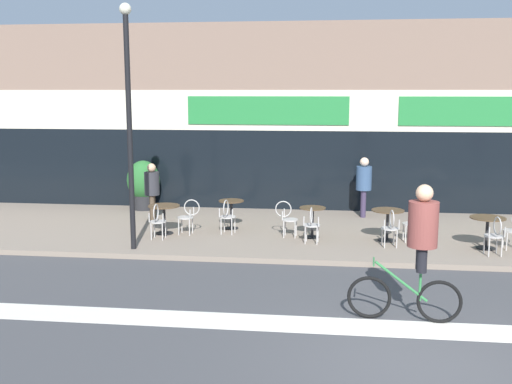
% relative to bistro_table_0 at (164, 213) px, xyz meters
% --- Properties ---
extents(ground_plane, '(120.00, 120.00, 0.00)m').
position_rel_bistro_table_0_xyz_m(ground_plane, '(5.40, -6.47, -0.65)').
color(ground_plane, '#424244').
extents(sidewalk_slab, '(40.00, 5.50, 0.12)m').
position_rel_bistro_table_0_xyz_m(sidewalk_slab, '(5.40, 0.78, -0.59)').
color(sidewalk_slab, gray).
rests_on(sidewalk_slab, ground).
extents(storefront_facade, '(40.00, 4.06, 5.71)m').
position_rel_bistro_table_0_xyz_m(storefront_facade, '(5.40, 5.50, 2.19)').
color(storefront_facade, '#7F6656').
rests_on(storefront_facade, ground).
extents(bike_lane_stripe, '(36.00, 0.70, 0.01)m').
position_rel_bistro_table_0_xyz_m(bike_lane_stripe, '(5.40, -5.29, -0.65)').
color(bike_lane_stripe, silver).
rests_on(bike_lane_stripe, ground).
extents(bistro_table_0, '(0.80, 0.80, 0.73)m').
position_rel_bistro_table_0_xyz_m(bistro_table_0, '(0.00, 0.00, 0.00)').
color(bistro_table_0, black).
rests_on(bistro_table_0, sidewalk_slab).
extents(bistro_table_1, '(0.66, 0.66, 0.76)m').
position_rel_bistro_table_0_xyz_m(bistro_table_1, '(1.60, 0.75, 0.01)').
color(bistro_table_1, black).
rests_on(bistro_table_1, sidewalk_slab).
extents(bistro_table_2, '(0.64, 0.64, 0.76)m').
position_rel_bistro_table_0_xyz_m(bistro_table_2, '(3.74, 0.04, 0.01)').
color(bistro_table_2, black).
rests_on(bistro_table_2, sidewalk_slab).
extents(bistro_table_3, '(0.78, 0.78, 0.76)m').
position_rel_bistro_table_0_xyz_m(bistro_table_3, '(5.54, -0.08, 0.02)').
color(bistro_table_3, black).
rests_on(bistro_table_3, sidewalk_slab).
extents(bistro_table_4, '(0.80, 0.80, 0.74)m').
position_rel_bistro_table_0_xyz_m(bistro_table_4, '(7.74, -0.55, 0.00)').
color(bistro_table_4, black).
rests_on(bistro_table_4, sidewalk_slab).
extents(cafe_chair_0_near, '(0.40, 0.58, 0.90)m').
position_rel_bistro_table_0_xyz_m(cafe_chair_0_near, '(0.00, -0.63, -0.01)').
color(cafe_chair_0_near, '#B7B2AD').
rests_on(cafe_chair_0_near, sidewalk_slab).
extents(cafe_chair_0_side, '(0.58, 0.42, 0.90)m').
position_rel_bistro_table_0_xyz_m(cafe_chair_0_side, '(0.63, -0.00, -0.01)').
color(cafe_chair_0_side, '#B7B2AD').
rests_on(cafe_chair_0_side, sidewalk_slab).
extents(cafe_chair_1_near, '(0.45, 0.60, 0.90)m').
position_rel_bistro_table_0_xyz_m(cafe_chair_1_near, '(1.59, 0.12, -0.01)').
color(cafe_chair_1_near, '#B7B2AD').
rests_on(cafe_chair_1_near, sidewalk_slab).
extents(cafe_chair_2_near, '(0.43, 0.59, 0.90)m').
position_rel_bistro_table_0_xyz_m(cafe_chair_2_near, '(3.73, -0.58, -0.01)').
color(cafe_chair_2_near, '#B7B2AD').
rests_on(cafe_chair_2_near, sidewalk_slab).
extents(cafe_chair_2_side, '(0.59, 0.42, 0.90)m').
position_rel_bistro_table_0_xyz_m(cafe_chair_2_side, '(3.11, 0.05, -0.01)').
color(cafe_chair_2_side, '#B7B2AD').
rests_on(cafe_chair_2_side, sidewalk_slab).
extents(cafe_chair_3_near, '(0.45, 0.60, 0.90)m').
position_rel_bistro_table_0_xyz_m(cafe_chair_3_near, '(5.55, -0.70, -0.01)').
color(cafe_chair_3_near, '#B7B2AD').
rests_on(cafe_chair_3_near, sidewalk_slab).
extents(cafe_chair_3_side, '(0.59, 0.43, 0.90)m').
position_rel_bistro_table_0_xyz_m(cafe_chair_3_side, '(6.17, -0.07, -0.01)').
color(cafe_chair_3_side, '#B7B2AD').
rests_on(cafe_chair_3_side, sidewalk_slab).
extents(cafe_chair_4_near, '(0.45, 0.60, 0.90)m').
position_rel_bistro_table_0_xyz_m(cafe_chair_4_near, '(7.75, -1.17, -0.01)').
color(cafe_chair_4_near, '#B7B2AD').
rests_on(cafe_chair_4_near, sidewalk_slab).
extents(planter_pot, '(0.99, 0.99, 1.50)m').
position_rel_bistro_table_0_xyz_m(planter_pot, '(-1.46, 3.00, 0.28)').
color(planter_pot, '#232326').
rests_on(planter_pot, sidewalk_slab).
extents(lamp_post, '(0.26, 0.26, 5.45)m').
position_rel_bistro_table_0_xyz_m(lamp_post, '(-0.31, -1.51, 2.60)').
color(lamp_post, black).
rests_on(lamp_post, sidewalk_slab).
extents(cyclist_1, '(1.83, 0.55, 2.26)m').
position_rel_bistro_table_0_xyz_m(cyclist_1, '(5.54, -4.94, 0.68)').
color(cyclist_1, black).
rests_on(cyclist_1, ground).
extents(pedestrian_near_end, '(0.47, 0.47, 1.61)m').
position_rel_bistro_table_0_xyz_m(pedestrian_near_end, '(-0.73, 1.45, 0.43)').
color(pedestrian_near_end, '#4C3D2D').
rests_on(pedestrian_near_end, sidewalk_slab).
extents(pedestrian_far_end, '(0.44, 0.44, 1.71)m').
position_rel_bistro_table_0_xyz_m(pedestrian_far_end, '(5.12, 2.70, 0.49)').
color(pedestrian_far_end, '#382D47').
rests_on(pedestrian_far_end, sidewalk_slab).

